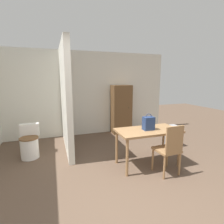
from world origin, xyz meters
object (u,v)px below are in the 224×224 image
at_px(toilet, 30,143).
at_px(space_heater, 171,136).
at_px(wooden_chair, 169,148).
at_px(handbag, 149,123).
at_px(wooden_cabinet, 121,109).
at_px(dining_table, 148,134).

bearing_deg(toilet, space_heater, -8.45).
distance_m(wooden_chair, toilet, 2.91).
relative_size(handbag, wooden_cabinet, 0.21).
relative_size(toilet, space_heater, 1.29).
xyz_separation_m(dining_table, handbag, (-0.00, -0.01, 0.22)).
bearing_deg(wooden_cabinet, toilet, -158.46).
bearing_deg(wooden_chair, wooden_cabinet, 83.64).
xyz_separation_m(wooden_chair, space_heater, (0.89, 1.11, -0.23)).
bearing_deg(space_heater, wooden_chair, -128.59).
distance_m(toilet, wooden_cabinet, 2.79).
distance_m(dining_table, space_heater, 1.30).
height_order(handbag, wooden_cabinet, wooden_cabinet).
distance_m(handbag, space_heater, 1.38).
bearing_deg(wooden_chair, toilet, 143.14).
bearing_deg(wooden_cabinet, space_heater, -63.43).
xyz_separation_m(wooden_chair, handbag, (-0.17, 0.44, 0.36)).
relative_size(dining_table, toilet, 1.74).
relative_size(wooden_cabinet, space_heater, 2.77).
xyz_separation_m(dining_table, space_heater, (1.05, 0.66, -0.37)).
xyz_separation_m(toilet, handbag, (2.25, -1.16, 0.55)).
relative_size(dining_table, space_heater, 2.25).
bearing_deg(toilet, dining_table, -27.04).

